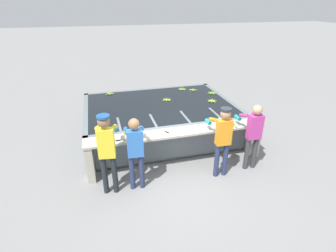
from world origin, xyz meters
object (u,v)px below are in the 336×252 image
at_px(worker_0, 107,147).
at_px(banana_bunch_floating_4, 212,101).
at_px(banana_bunch_floating_1, 193,90).
at_px(banana_bunch_floating_0, 212,93).
at_px(banana_bunch_floating_3, 110,94).
at_px(banana_bunch_ledge_0, 232,126).
at_px(banana_bunch_floating_2, 182,89).
at_px(worker_3, 253,131).
at_px(worker_2, 223,136).
at_px(banana_bunch_floating_5, 167,100).
at_px(knife_1, 170,133).
at_px(worker_1, 135,148).
at_px(knife_0, 121,140).

xyz_separation_m(worker_0, banana_bunch_floating_4, (3.16, 2.12, -0.13)).
bearing_deg(banana_bunch_floating_1, banana_bunch_floating_4, -81.30).
distance_m(banana_bunch_floating_0, banana_bunch_floating_3, 3.25).
height_order(worker_0, banana_bunch_ledge_0, worker_0).
relative_size(banana_bunch_floating_1, banana_bunch_floating_4, 0.97).
xyz_separation_m(worker_0, banana_bunch_floating_2, (2.67, 3.43, -0.13)).
bearing_deg(banana_bunch_floating_4, worker_3, -88.21).
xyz_separation_m(worker_2, banana_bunch_floating_0, (1.03, 2.87, -0.06)).
distance_m(worker_0, banana_bunch_ledge_0, 2.95).
relative_size(banana_bunch_floating_5, banana_bunch_ledge_0, 1.12).
distance_m(banana_bunch_floating_3, knife_1, 3.31).
relative_size(banana_bunch_floating_2, banana_bunch_floating_5, 1.00).
xyz_separation_m(worker_1, banana_bunch_ledge_0, (2.37, 0.44, -0.02)).
bearing_deg(banana_bunch_ledge_0, banana_bunch_floating_5, 115.36).
height_order(banana_bunch_floating_1, banana_bunch_floating_5, same).
bearing_deg(knife_1, worker_1, -150.27).
bearing_deg(banana_bunch_floating_2, banana_bunch_floating_5, -132.08).
distance_m(banana_bunch_floating_1, banana_bunch_floating_3, 2.70).
bearing_deg(banana_bunch_floating_2, banana_bunch_floating_1, -27.74).
height_order(worker_0, banana_bunch_floating_1, worker_0).
height_order(banana_bunch_floating_1, banana_bunch_floating_4, same).
distance_m(banana_bunch_floating_0, banana_bunch_floating_2, 1.01).
distance_m(worker_0, worker_1, 0.56).
relative_size(banana_bunch_floating_2, banana_bunch_floating_3, 1.02).
bearing_deg(banana_bunch_floating_4, banana_bunch_floating_5, 159.92).
distance_m(banana_bunch_floating_1, banana_bunch_ledge_0, 2.82).
bearing_deg(worker_0, banana_bunch_floating_5, 53.65).
distance_m(banana_bunch_floating_0, banana_bunch_floating_4, 0.75).
bearing_deg(worker_2, banana_bunch_floating_5, 101.25).
distance_m(banana_bunch_ledge_0, knife_0, 2.60).
bearing_deg(worker_1, banana_bunch_floating_2, 58.32).
bearing_deg(worker_2, banana_bunch_floating_2, 86.08).
distance_m(worker_1, worker_2, 1.88).
bearing_deg(worker_2, knife_1, 152.21).
xyz_separation_m(worker_3, banana_bunch_floating_2, (-0.56, 3.41, -0.02)).
relative_size(worker_2, worker_3, 1.03).
xyz_separation_m(worker_3, banana_bunch_floating_3, (-2.92, 3.58, -0.02)).
height_order(banana_bunch_floating_0, banana_bunch_floating_5, same).
bearing_deg(banana_bunch_ledge_0, banana_bunch_floating_1, 88.58).
bearing_deg(knife_0, banana_bunch_floating_3, 90.20).
height_order(banana_bunch_floating_0, banana_bunch_floating_2, same).
bearing_deg(knife_1, banana_bunch_ledge_0, -1.52).
relative_size(banana_bunch_floating_1, knife_0, 0.77).
bearing_deg(worker_3, banana_bunch_floating_0, 85.24).
bearing_deg(banana_bunch_floating_2, banana_bunch_ledge_0, -85.22).
bearing_deg(banana_bunch_floating_5, banana_bunch_floating_4, -20.08).
height_order(worker_1, banana_bunch_floating_1, worker_1).
distance_m(banana_bunch_floating_5, banana_bunch_ledge_0, 2.37).
relative_size(banana_bunch_floating_3, banana_bunch_floating_4, 0.99).
distance_m(banana_bunch_floating_4, banana_bunch_ledge_0, 1.70).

